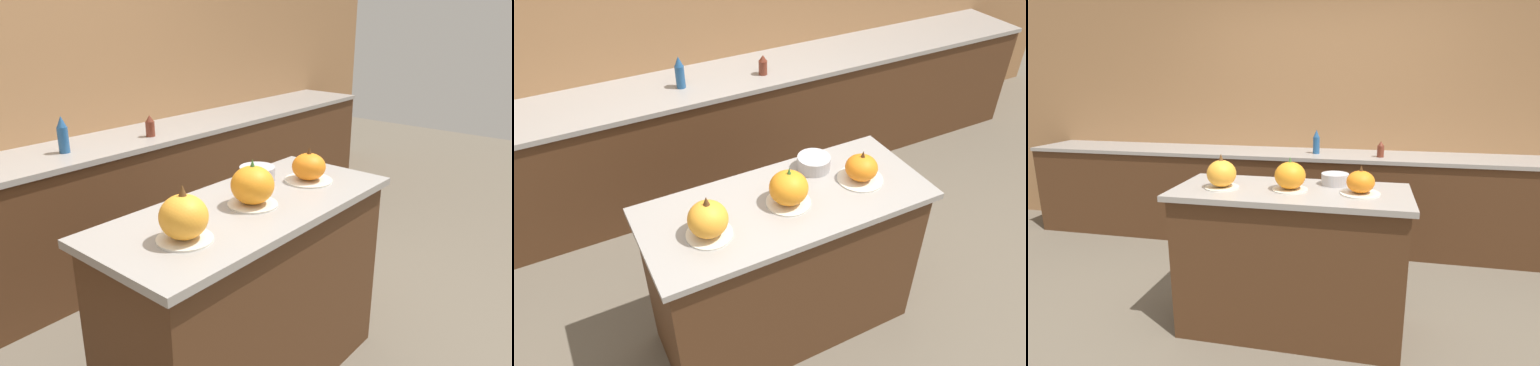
# 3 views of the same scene
# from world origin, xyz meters

# --- Properties ---
(ground_plane) EXTENTS (12.00, 12.00, 0.00)m
(ground_plane) POSITION_xyz_m (0.00, 0.00, 0.00)
(ground_plane) COLOR #665B4C
(wall_back) EXTENTS (8.00, 0.06, 2.50)m
(wall_back) POSITION_xyz_m (0.00, 1.81, 1.25)
(wall_back) COLOR #9E7047
(wall_back) RESTS_ON ground_plane
(kitchen_island) EXTENTS (1.44, 0.61, 0.94)m
(kitchen_island) POSITION_xyz_m (0.00, 0.00, 0.47)
(kitchen_island) COLOR #4C2D19
(kitchen_island) RESTS_ON ground_plane
(back_counter) EXTENTS (6.00, 0.60, 0.92)m
(back_counter) POSITION_xyz_m (0.00, 1.48, 0.46)
(back_counter) COLOR #4C2D19
(back_counter) RESTS_ON ground_plane
(pumpkin_cake_left) EXTENTS (0.21, 0.21, 0.21)m
(pumpkin_cake_left) POSITION_xyz_m (-0.42, -0.05, 1.03)
(pumpkin_cake_left) COLOR silver
(pumpkin_cake_left) RESTS_ON kitchen_island
(pumpkin_cake_center) EXTENTS (0.22, 0.22, 0.20)m
(pumpkin_cake_center) POSITION_xyz_m (-0.00, -0.02, 1.03)
(pumpkin_cake_center) COLOR silver
(pumpkin_cake_center) RESTS_ON kitchen_island
(pumpkin_cake_right) EXTENTS (0.23, 0.23, 0.17)m
(pumpkin_cake_right) POSITION_xyz_m (0.42, -0.02, 1.01)
(pumpkin_cake_right) COLOR silver
(pumpkin_cake_right) RESTS_ON kitchen_island
(bottle_tall) EXTENTS (0.06, 0.06, 0.23)m
(bottle_tall) POSITION_xyz_m (-0.03, 1.45, 1.02)
(bottle_tall) COLOR #235184
(bottle_tall) RESTS_ON back_counter
(bottle_short) EXTENTS (0.06, 0.06, 0.15)m
(bottle_short) POSITION_xyz_m (0.56, 1.38, 0.99)
(bottle_short) COLOR maroon
(bottle_short) RESTS_ON back_counter
(mixing_bowl) EXTENTS (0.17, 0.17, 0.07)m
(mixing_bowl) POSITION_xyz_m (0.25, 0.17, 0.98)
(mixing_bowl) COLOR #ADADB2
(mixing_bowl) RESTS_ON kitchen_island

